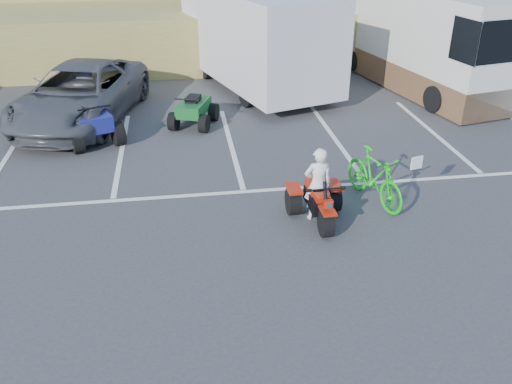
{
  "coord_description": "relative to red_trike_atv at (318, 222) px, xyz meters",
  "views": [
    {
      "loc": [
        -1.23,
        -7.6,
        5.33
      ],
      "look_at": [
        -0.03,
        0.49,
        1.0
      ],
      "focal_mm": 38.0,
      "sensor_mm": 36.0,
      "label": 1
    }
  ],
  "objects": [
    {
      "name": "ground",
      "position": [
        -1.24,
        -0.98,
        0.0
      ],
      "size": [
        100.0,
        100.0,
        0.0
      ],
      "primitive_type": "plane",
      "color": "#39393C",
      "rests_on": "ground"
    },
    {
      "name": "parking_stripes",
      "position": [
        -0.38,
        3.09,
        0.0
      ],
      "size": [
        28.0,
        5.16,
        0.01
      ],
      "color": "white",
      "rests_on": "ground"
    },
    {
      "name": "grass_embankment",
      "position": [
        -1.24,
        14.5,
        1.42
      ],
      "size": [
        40.0,
        8.5,
        3.1
      ],
      "color": "olive",
      "rests_on": "ground"
    },
    {
      "name": "red_trike_atv",
      "position": [
        0.0,
        0.0,
        0.0
      ],
      "size": [
        1.09,
        1.44,
        0.92
      ],
      "primitive_type": null,
      "rotation": [
        0.0,
        0.0,
        0.02
      ],
      "color": "#B41F0A",
      "rests_on": "ground"
    },
    {
      "name": "rider",
      "position": [
        -0.0,
        0.15,
        0.73
      ],
      "size": [
        0.54,
        0.36,
        1.46
      ],
      "primitive_type": "imported",
      "rotation": [
        0.0,
        0.0,
        3.17
      ],
      "color": "white",
      "rests_on": "ground"
    },
    {
      "name": "green_dirt_bike",
      "position": [
        1.29,
        0.63,
        0.55
      ],
      "size": [
        1.0,
        1.91,
        1.1
      ],
      "primitive_type": "imported",
      "rotation": [
        0.0,
        0.0,
        0.28
      ],
      "color": "#14BF19",
      "rests_on": "ground"
    },
    {
      "name": "grey_pickup",
      "position": [
        -5.14,
        6.39,
        0.76
      ],
      "size": [
        3.82,
        5.91,
        1.51
      ],
      "primitive_type": "imported",
      "rotation": [
        0.0,
        0.0,
        -0.26
      ],
      "color": "#4A4D52",
      "rests_on": "ground"
    },
    {
      "name": "cargo_trailer",
      "position": [
        0.13,
        8.77,
        1.68
      ],
      "size": [
        4.54,
        7.16,
        3.11
      ],
      "rotation": [
        0.0,
        0.0,
        0.31
      ],
      "color": "silver",
      "rests_on": "ground"
    },
    {
      "name": "rv_motorhome",
      "position": [
        5.24,
        8.71,
        1.34
      ],
      "size": [
        3.94,
        8.84,
        3.09
      ],
      "rotation": [
        0.0,
        0.0,
        0.21
      ],
      "color": "silver",
      "rests_on": "ground"
    },
    {
      "name": "quad_atv_blue",
      "position": [
        -4.7,
        4.75,
        0.0
      ],
      "size": [
        1.79,
        2.04,
        1.11
      ],
      "primitive_type": null,
      "rotation": [
        0.0,
        0.0,
        0.37
      ],
      "color": "navy",
      "rests_on": "ground"
    },
    {
      "name": "quad_atv_green",
      "position": [
        -2.08,
        5.51,
        0.0
      ],
      "size": [
        1.48,
        1.69,
        0.92
      ],
      "primitive_type": null,
      "rotation": [
        0.0,
        0.0,
        -0.35
      ],
      "color": "#145A23",
      "rests_on": "ground"
    }
  ]
}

